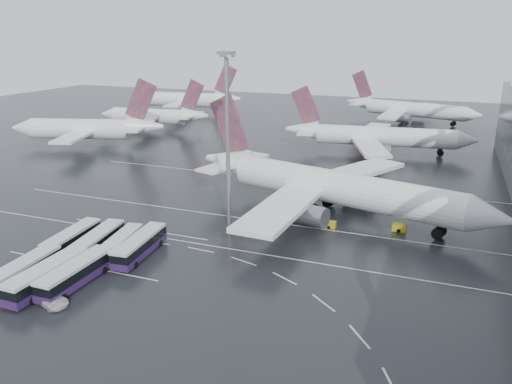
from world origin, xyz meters
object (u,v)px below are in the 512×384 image
(jet_remote_far, at_px, (189,100))
(bus_row_near_a, at_px, (72,239))
(bus_row_near_b, at_px, (97,241))
(bus_row_far_a, at_px, (24,271))
(jet_remote_west, at_px, (90,129))
(bus_row_far_b, at_px, (47,275))
(van_curve_a, at_px, (51,299))
(jet_remote_mid, at_px, (156,116))
(gse_cart_belly_c, at_px, (330,224))
(gse_cart_belly_e, at_px, (372,205))
(airliner_main, at_px, (327,187))
(gse_cart_belly_a, at_px, (399,227))
(bus_row_near_c, at_px, (120,244))
(airliner_gate_c, at_px, (408,110))
(gse_cart_belly_d, at_px, (450,216))
(bus_row_near_d, at_px, (140,245))
(gse_cart_belly_b, at_px, (417,207))
(airliner_gate_b, at_px, (375,137))
(bus_row_far_c, at_px, (76,273))
(floodlight_mast, at_px, (227,121))

(jet_remote_far, xyz_separation_m, bus_row_near_a, (52.56, -138.18, -3.82))
(bus_row_near_b, bearing_deg, bus_row_far_a, 157.87)
(jet_remote_west, xyz_separation_m, jet_remote_far, (-4.57, 73.22, 0.06))
(bus_row_far_b, distance_m, van_curve_a, 5.16)
(jet_remote_mid, relative_size, gse_cart_belly_c, 19.25)
(gse_cart_belly_e, bearing_deg, airliner_main, -141.93)
(airliner_main, distance_m, gse_cart_belly_e, 11.42)
(gse_cart_belly_a, bearing_deg, jet_remote_west, 159.01)
(jet_remote_west, xyz_separation_m, bus_row_near_c, (56.63, -63.76, -3.84))
(bus_row_far_a, bearing_deg, bus_row_near_c, -31.63)
(airliner_gate_c, relative_size, gse_cart_belly_a, 22.20)
(gse_cart_belly_c, relative_size, gse_cart_belly_e, 1.09)
(jet_remote_far, bearing_deg, gse_cart_belly_d, 130.42)
(bus_row_near_b, height_order, bus_row_near_d, bus_row_near_d)
(airliner_gate_c, relative_size, jet_remote_mid, 1.26)
(jet_remote_far, distance_m, bus_row_near_d, 151.14)
(bus_row_near_d, bearing_deg, gse_cart_belly_d, -57.92)
(jet_remote_mid, height_order, jet_remote_far, jet_remote_far)
(gse_cart_belly_a, relative_size, gse_cart_belly_b, 1.11)
(bus_row_near_d, bearing_deg, van_curve_a, 166.31)
(airliner_main, height_order, airliner_gate_b, airliner_main)
(gse_cart_belly_b, height_order, gse_cart_belly_d, gse_cart_belly_b)
(jet_remote_mid, xyz_separation_m, bus_row_far_c, (53.75, -107.23, -2.99))
(airliner_gate_c, xyz_separation_m, bus_row_near_a, (-40.36, -147.82, -3.14))
(airliner_main, height_order, jet_remote_far, airliner_main)
(bus_row_near_c, height_order, bus_row_far_a, bus_row_far_a)
(jet_remote_west, distance_m, bus_row_near_b, 83.36)
(airliner_main, bearing_deg, gse_cart_belly_c, -56.41)
(jet_remote_far, bearing_deg, airliner_gate_b, 143.38)
(gse_cart_belly_c, bearing_deg, gse_cart_belly_a, 13.82)
(airliner_main, height_order, van_curve_a, airliner_main)
(airliner_gate_c, xyz_separation_m, gse_cart_belly_d, (17.91, -110.73, -4.29))
(gse_cart_belly_c, bearing_deg, bus_row_near_c, -141.22)
(bus_row_near_a, height_order, van_curve_a, bus_row_near_a)
(jet_remote_mid, xyz_separation_m, jet_remote_far, (-7.96, 40.87, 0.73))
(airliner_gate_b, xyz_separation_m, bus_row_far_c, (-27.04, -98.06, -3.01))
(gse_cart_belly_c, bearing_deg, floodlight_mast, -158.76)
(gse_cart_belly_a, xyz_separation_m, gse_cart_belly_b, (2.21, 12.69, -0.07))
(airliner_main, relative_size, gse_cart_belly_c, 28.68)
(airliner_main, xyz_separation_m, bus_row_near_c, (-26.55, -30.70, -3.84))
(jet_remote_far, xyz_separation_m, gse_cart_belly_e, (95.86, -99.93, -4.98))
(jet_remote_far, distance_m, floodlight_mast, 141.48)
(floodlight_mast, bearing_deg, airliner_gate_c, 81.30)
(airliner_main, height_order, gse_cart_belly_c, airliner_main)
(airliner_gate_c, height_order, bus_row_near_d, airliner_gate_c)
(bus_row_far_a, height_order, bus_row_far_c, bus_row_far_c)
(airliner_main, height_order, jet_remote_mid, airliner_main)
(airliner_gate_b, relative_size, gse_cart_belly_a, 22.88)
(bus_row_far_b, bearing_deg, gse_cart_belly_b, -41.12)
(bus_row_near_c, bearing_deg, gse_cart_belly_d, -63.32)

